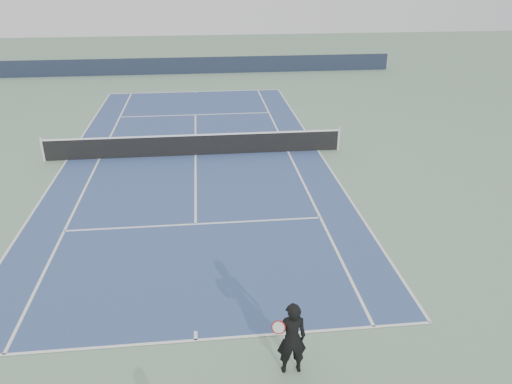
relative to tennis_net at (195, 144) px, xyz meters
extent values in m
plane|color=gray|center=(0.00, 0.00, -0.50)|extent=(80.00, 80.00, 0.00)
cube|color=#33497A|center=(0.00, 0.00, -0.50)|extent=(10.97, 23.77, 0.01)
cylinder|color=silver|center=(-6.40, 0.00, 0.03)|extent=(0.10, 0.10, 1.07)
cylinder|color=silver|center=(6.40, 0.00, 0.03)|extent=(0.10, 0.10, 1.07)
cube|color=black|center=(0.00, 0.00, -0.04)|extent=(12.80, 0.03, 0.90)
cube|color=white|center=(0.00, 0.00, 0.43)|extent=(12.80, 0.04, 0.06)
cube|color=black|center=(0.00, 17.88, 0.10)|extent=(30.00, 0.25, 1.20)
imported|color=black|center=(1.96, -12.99, 0.34)|extent=(0.65, 0.47, 1.69)
torus|color=#A2110D|center=(1.68, -13.04, 0.68)|extent=(0.34, 0.18, 0.36)
cylinder|color=white|center=(1.68, -13.04, 0.68)|extent=(0.29, 0.14, 0.32)
cylinder|color=white|center=(1.80, -13.01, 0.42)|extent=(0.08, 0.13, 0.27)
camera|label=1|loc=(0.38, -20.72, 7.19)|focal=35.00mm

